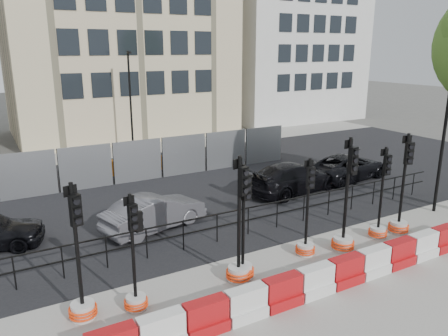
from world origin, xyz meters
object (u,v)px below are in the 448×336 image
traffic_signal_a (82,292)px  traffic_signal_d (239,253)px  car_c (293,178)px  traffic_signal_h (400,213)px  lamp_post_near (445,130)px

traffic_signal_a → traffic_signal_d: size_ratio=0.95×
traffic_signal_a → traffic_signal_d: 4.10m
traffic_signal_d → car_c: bearing=25.2°
traffic_signal_a → car_c: size_ratio=0.70×
traffic_signal_a → traffic_signal_d: (4.08, -0.32, 0.15)m
traffic_signal_a → traffic_signal_h: (10.51, -0.29, 0.03)m
lamp_post_near → traffic_signal_a: bearing=-178.3°
traffic_signal_a → traffic_signal_d: traffic_signal_d is taller
lamp_post_near → traffic_signal_h: 3.91m
traffic_signal_a → car_c: 11.30m
traffic_signal_d → traffic_signal_h: (6.43, 0.03, -0.12)m
traffic_signal_h → lamp_post_near: bearing=33.0°
lamp_post_near → traffic_signal_a: 13.68m
traffic_signal_d → traffic_signal_h: traffic_signal_d is taller
traffic_signal_d → traffic_signal_h: bearing=-16.0°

